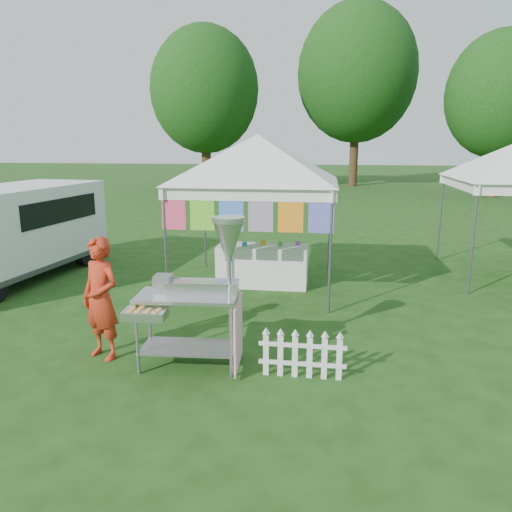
# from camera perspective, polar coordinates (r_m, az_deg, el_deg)

# --- Properties ---
(ground) EXTENTS (120.00, 120.00, 0.00)m
(ground) POSITION_cam_1_polar(r_m,az_deg,el_deg) (6.86, -3.94, -11.67)
(ground) COLOR #1B3F12
(ground) RESTS_ON ground
(canopy_main) EXTENTS (4.24, 4.24, 3.45)m
(canopy_main) POSITION_cam_1_polar(r_m,az_deg,el_deg) (9.69, 0.18, 13.71)
(canopy_main) COLOR #59595E
(canopy_main) RESTS_ON ground
(tree_left) EXTENTS (6.40, 6.40, 9.53)m
(tree_left) POSITION_cam_1_polar(r_m,az_deg,el_deg) (31.12, -5.87, 18.33)
(tree_left) COLOR #322312
(tree_left) RESTS_ON ground
(tree_mid) EXTENTS (7.60, 7.60, 11.52)m
(tree_mid) POSITION_cam_1_polar(r_m,az_deg,el_deg) (34.41, 11.50, 19.80)
(tree_mid) COLOR #322312
(tree_mid) RESTS_ON ground
(tree_right) EXTENTS (5.60, 5.60, 8.42)m
(tree_right) POSITION_cam_1_polar(r_m,az_deg,el_deg) (29.50, 26.26, 16.15)
(tree_right) COLOR #322312
(tree_right) RESTS_ON ground
(donut_cart) EXTENTS (1.40, 1.04, 1.96)m
(donut_cart) POSITION_cam_1_polar(r_m,az_deg,el_deg) (6.26, -6.10, -2.91)
(donut_cart) COLOR gray
(donut_cart) RESTS_ON ground
(vendor) EXTENTS (0.71, 0.61, 1.65)m
(vendor) POSITION_cam_1_polar(r_m,az_deg,el_deg) (6.93, -17.30, -4.68)
(vendor) COLOR red
(vendor) RESTS_ON ground
(cargo_van) EXTENTS (2.34, 4.83, 1.94)m
(cargo_van) POSITION_cam_1_polar(r_m,az_deg,el_deg) (11.69, -26.14, 2.69)
(cargo_van) COLOR white
(cargo_van) RESTS_ON ground
(picket_fence) EXTENTS (1.08, 0.04, 0.56)m
(picket_fence) POSITION_cam_1_polar(r_m,az_deg,el_deg) (6.27, 5.30, -11.29)
(picket_fence) COLOR white
(picket_fence) RESTS_ON ground
(display_table) EXTENTS (1.80, 0.70, 0.82)m
(display_table) POSITION_cam_1_polar(r_m,az_deg,el_deg) (10.08, 0.73, -1.11)
(display_table) COLOR white
(display_table) RESTS_ON ground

